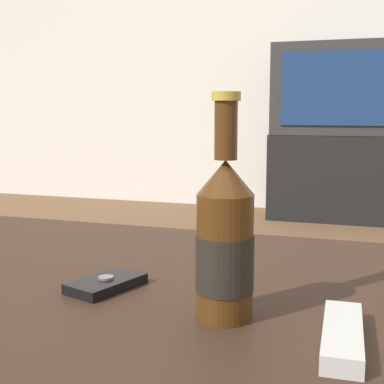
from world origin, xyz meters
TOP-DOWN VIEW (x-y plane):
  - back_wall at (0.00, 3.02)m, footprint 8.00×0.05m
  - coffee_table at (0.00, 0.00)m, footprint 1.11×0.74m
  - tv_stand at (0.20, 2.76)m, footprint 0.81×0.38m
  - television at (0.20, 2.76)m, footprint 0.79×0.40m
  - beer_bottle at (0.23, -0.07)m, footprint 0.07×0.07m
  - cell_phone at (0.05, -0.02)m, footprint 0.09×0.12m
  - remote_control at (0.36, -0.10)m, footprint 0.05×0.15m

SIDE VIEW (x-z plane):
  - tv_stand at x=0.20m, z-range 0.00..0.53m
  - coffee_table at x=0.00m, z-range 0.15..0.58m
  - cell_phone at x=0.05m, z-range 0.42..0.44m
  - remote_control at x=0.36m, z-range 0.43..0.45m
  - beer_bottle at x=0.23m, z-range 0.39..0.65m
  - television at x=0.20m, z-range 0.53..1.07m
  - back_wall at x=0.00m, z-range 0.00..2.60m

